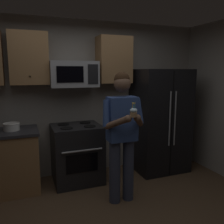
{
  "coord_description": "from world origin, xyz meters",
  "views": [
    {
      "loc": [
        -0.94,
        -2.29,
        1.77
      ],
      "look_at": [
        0.14,
        0.54,
        1.25
      ],
      "focal_mm": 38.51,
      "sensor_mm": 36.0,
      "label": 1
    }
  ],
  "objects": [
    {
      "name": "bowl_large_white",
      "position": [
        -1.09,
        1.39,
        0.98
      ],
      "size": [
        0.23,
        0.23,
        0.11
      ],
      "color": "white",
      "rests_on": "counter_left"
    },
    {
      "name": "cupcake",
      "position": [
        0.28,
        0.2,
        1.29
      ],
      "size": [
        0.09,
        0.09,
        0.17
      ],
      "color": "#A87F56"
    },
    {
      "name": "wall_back",
      "position": [
        0.0,
        1.75,
        1.3
      ],
      "size": [
        4.4,
        0.1,
        2.6
      ],
      "primitive_type": "cube",
      "color": "gray",
      "rests_on": "ground"
    },
    {
      "name": "refrigerator",
      "position": [
        1.35,
        1.32,
        0.9
      ],
      "size": [
        0.9,
        0.75,
        1.8
      ],
      "color": "black",
      "rests_on": "ground"
    },
    {
      "name": "person",
      "position": [
        0.28,
        0.53,
        1.0
      ],
      "size": [
        0.6,
        0.48,
        1.76
      ],
      "color": "#383F59",
      "rests_on": "ground"
    },
    {
      "name": "microwave",
      "position": [
        -0.15,
        1.48,
        1.72
      ],
      "size": [
        0.74,
        0.41,
        0.4
      ],
      "color": "#9EA0A5"
    },
    {
      "name": "oven_range",
      "position": [
        -0.15,
        1.36,
        0.46
      ],
      "size": [
        0.76,
        0.7,
        0.93
      ],
      "color": "black",
      "rests_on": "ground"
    },
    {
      "name": "cabinet_row_upper",
      "position": [
        -0.72,
        1.53,
        1.95
      ],
      "size": [
        2.78,
        0.36,
        0.76
      ],
      "color": "#9E7247"
    }
  ]
}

